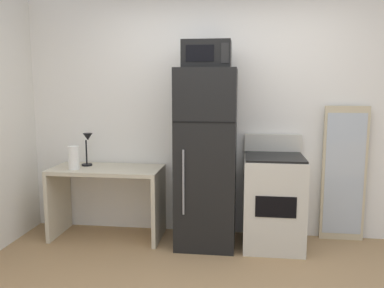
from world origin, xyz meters
The scene contains 8 objects.
wall_back_white centered at (0.00, 1.70, 1.30)m, with size 5.00×0.10×2.60m, color white.
desk centered at (-1.22, 1.36, 0.52)m, with size 1.15×0.55×0.75m.
desk_lamp centered at (-1.45, 1.42, 0.99)m, with size 0.14×0.12×0.35m.
paper_towel_roll centered at (-1.53, 1.24, 0.87)m, with size 0.11×0.11×0.24m, color white.
refrigerator centered at (-0.17, 1.32, 0.88)m, with size 0.58×0.64×1.76m.
microwave centered at (-0.17, 1.30, 1.89)m, with size 0.46×0.35×0.26m.
oven_range centered at (0.50, 1.33, 0.47)m, with size 0.58×0.61×1.10m.
leaning_mirror centered at (1.23, 1.59, 0.70)m, with size 0.44×0.03×1.40m.
Camera 1 is at (0.18, -2.54, 1.59)m, focal length 36.92 mm.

